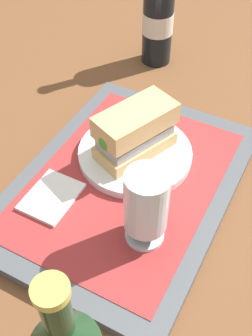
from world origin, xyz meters
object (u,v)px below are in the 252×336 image
Objects in this scene: sandwich at (134,132)px; second_bottle at (158,16)px; beer_glass at (146,206)px; plate at (135,154)px.

second_bottle is at bearing -139.02° from sandwich.
beer_glass reaches higher than sandwich.
second_bottle is at bearing -161.08° from plate.
second_bottle reaches higher than plate.
second_bottle is (-0.45, -0.19, 0.02)m from beer_glass.
sandwich is (0.00, -0.00, 0.05)m from plate.
plate is 1.31× the size of sandwich.
second_bottle is at bearing -156.87° from beer_glass.
plate is 0.34m from second_bottle.
sandwich is 0.16m from beer_glass.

